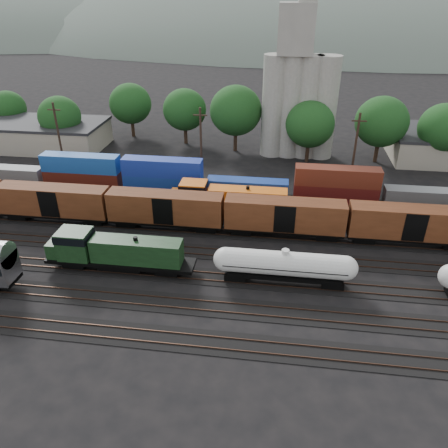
# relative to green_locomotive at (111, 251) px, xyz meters

# --- Properties ---
(ground) EXTENTS (600.00, 600.00, 0.00)m
(ground) POSITION_rel_green_locomotive_xyz_m (17.33, 5.00, -2.55)
(ground) COLOR black
(tracks) EXTENTS (180.00, 33.20, 0.20)m
(tracks) POSITION_rel_green_locomotive_xyz_m (17.33, 5.00, -2.51)
(tracks) COLOR black
(tracks) RESTS_ON ground
(green_locomotive) EXTENTS (16.90, 2.98, 4.47)m
(green_locomotive) POSITION_rel_green_locomotive_xyz_m (0.00, 0.00, 0.00)
(green_locomotive) COLOR black
(green_locomotive) RESTS_ON ground
(tank_car_a) EXTENTS (15.36, 2.75, 4.02)m
(tank_car_a) POSITION_rel_green_locomotive_xyz_m (19.23, 0.00, -0.14)
(tank_car_a) COLOR silver
(tank_car_a) RESTS_ON ground
(orange_locomotive) EXTENTS (17.93, 2.99, 4.48)m
(orange_locomotive) POSITION_rel_green_locomotive_xyz_m (10.91, 15.00, 0.00)
(orange_locomotive) COLOR black
(orange_locomotive) RESTS_ON ground
(container_wall) EXTENTS (171.78, 2.60, 5.80)m
(container_wall) POSITION_rel_green_locomotive_xyz_m (24.21, 20.00, -0.21)
(container_wall) COLOR black
(container_wall) RESTS_ON ground
(grain_silo) EXTENTS (13.40, 5.00, 29.00)m
(grain_silo) POSITION_rel_green_locomotive_xyz_m (20.62, 41.00, 8.70)
(grain_silo) COLOR gray
(grain_silo) RESTS_ON ground
(industrial_sheds) EXTENTS (119.38, 17.26, 5.10)m
(industrial_sheds) POSITION_rel_green_locomotive_xyz_m (23.96, 40.25, 0.00)
(industrial_sheds) COLOR #9E937F
(industrial_sheds) RESTS_ON ground
(tree_band) EXTENTS (167.82, 20.65, 13.99)m
(tree_band) POSITION_rel_green_locomotive_xyz_m (24.15, 43.42, 4.86)
(tree_band) COLOR black
(tree_band) RESTS_ON ground
(utility_poles) EXTENTS (122.20, 0.36, 12.00)m
(utility_poles) POSITION_rel_green_locomotive_xyz_m (17.33, 27.00, 3.66)
(utility_poles) COLOR black
(utility_poles) RESTS_ON ground
(distant_hills) EXTENTS (860.00, 286.00, 130.00)m
(distant_hills) POSITION_rel_green_locomotive_xyz_m (41.25, 265.00, -23.12)
(distant_hills) COLOR #59665B
(distant_hills) RESTS_ON ground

